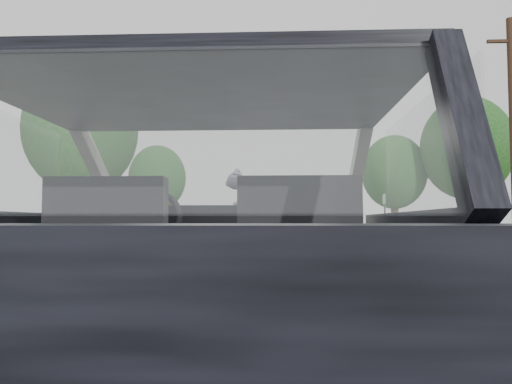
# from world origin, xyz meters

# --- Properties ---
(subject_car) EXTENTS (1.80, 4.00, 1.45)m
(subject_car) POSITION_xyz_m (0.00, 0.00, 0.72)
(subject_car) COLOR black
(subject_car) RESTS_ON ground
(dashboard) EXTENTS (1.58, 0.45, 0.30)m
(dashboard) POSITION_xyz_m (0.00, 0.62, 0.85)
(dashboard) COLOR black
(dashboard) RESTS_ON subject_car
(driver_seat) EXTENTS (0.50, 0.72, 0.42)m
(driver_seat) POSITION_xyz_m (-0.40, -0.29, 0.88)
(driver_seat) COLOR #242429
(driver_seat) RESTS_ON subject_car
(passenger_seat) EXTENTS (0.50, 0.72, 0.42)m
(passenger_seat) POSITION_xyz_m (0.40, -0.29, 0.88)
(passenger_seat) COLOR #242429
(passenger_seat) RESTS_ON subject_car
(steering_wheel) EXTENTS (0.36, 0.36, 0.04)m
(steering_wheel) POSITION_xyz_m (-0.40, 0.33, 0.92)
(steering_wheel) COLOR black
(steering_wheel) RESTS_ON dashboard
(cat) EXTENTS (0.56, 0.26, 0.24)m
(cat) POSITION_xyz_m (0.29, 0.66, 1.08)
(cat) COLOR gray
(cat) RESTS_ON dashboard
(guardrail) EXTENTS (0.05, 90.00, 0.32)m
(guardrail) POSITION_xyz_m (4.30, 10.00, 0.58)
(guardrail) COLOR #94999F
(guardrail) RESTS_ON ground
(other_car) EXTENTS (2.17, 5.19, 1.69)m
(other_car) POSITION_xyz_m (-0.14, 19.62, 0.84)
(other_car) COLOR #BCBCBD
(other_car) RESTS_ON ground
(highway_sign) EXTENTS (0.14, 0.95, 2.37)m
(highway_sign) POSITION_xyz_m (5.73, 23.52, 1.19)
(highway_sign) COLOR #136D25
(highway_sign) RESTS_ON ground
(tree_2) EXTENTS (4.64, 4.64, 6.56)m
(tree_2) POSITION_xyz_m (8.02, 31.34, 3.28)
(tree_2) COLOR #0E3910
(tree_2) RESTS_ON ground
(tree_3) EXTENTS (6.19, 6.19, 8.59)m
(tree_3) POSITION_xyz_m (12.12, 29.39, 4.29)
(tree_3) COLOR #0E3910
(tree_3) RESTS_ON ground
(tree_5) EXTENTS (7.34, 7.34, 8.39)m
(tree_5) POSITION_xyz_m (-9.53, 21.64, 4.19)
(tree_5) COLOR #0E3910
(tree_5) RESTS_ON ground
(tree_6) EXTENTS (5.17, 5.17, 6.52)m
(tree_6) POSITION_xyz_m (-8.94, 34.75, 3.26)
(tree_6) COLOR #0E3910
(tree_6) RESTS_ON ground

